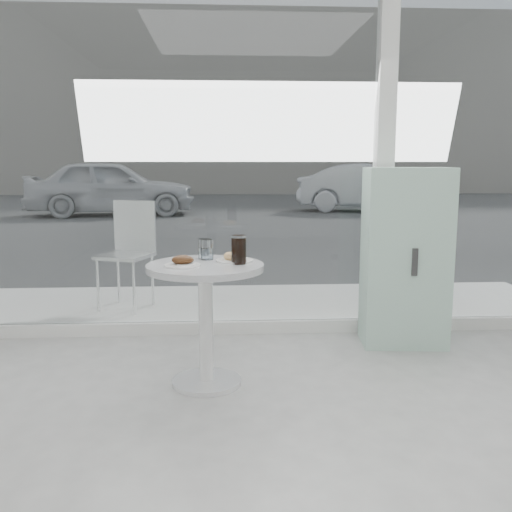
{
  "coord_description": "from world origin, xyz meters",
  "views": [
    {
      "loc": [
        -0.4,
        -1.54,
        1.38
      ],
      "look_at": [
        -0.2,
        1.7,
        0.85
      ],
      "focal_mm": 40.0,
      "sensor_mm": 36.0,
      "label": 1
    }
  ],
  "objects": [
    {
      "name": "water_tumbler_a",
      "position": [
        -0.51,
        2.11,
        0.83
      ],
      "size": [
        0.08,
        0.08,
        0.13
      ],
      "color": "white",
      "rests_on": "main_table"
    },
    {
      "name": "water_tumbler_b",
      "position": [
        -0.49,
        2.07,
        0.83
      ],
      "size": [
        0.08,
        0.08,
        0.13
      ],
      "color": "white",
      "rests_on": "main_table"
    },
    {
      "name": "storefront",
      "position": [
        0.07,
        3.0,
        1.71
      ],
      "size": [
        5.0,
        0.14,
        3.0
      ],
      "color": "white",
      "rests_on": "ground"
    },
    {
      "name": "patio_chair",
      "position": [
        -1.26,
        3.75,
        0.61
      ],
      "size": [
        0.55,
        0.55,
        0.98
      ],
      "rotation": [
        0.0,
        0.0,
        -0.35
      ],
      "color": "white",
      "rests_on": "patio_deck"
    },
    {
      "name": "plate_fritter",
      "position": [
        -0.63,
        1.83,
        0.8
      ],
      "size": [
        0.22,
        0.22,
        0.07
      ],
      "color": "white",
      "rests_on": "main_table"
    },
    {
      "name": "car_silver",
      "position": [
        3.88,
        14.64,
        0.68
      ],
      "size": [
        4.36,
        2.37,
        1.36
      ],
      "primitive_type": "imported",
      "rotation": [
        0.0,
        0.0,
        1.34
      ],
      "color": "#B0B2B8",
      "rests_on": "street"
    },
    {
      "name": "car_white",
      "position": [
        -3.32,
        13.9,
        0.74
      ],
      "size": [
        4.55,
        2.29,
        1.49
      ],
      "primitive_type": "imported",
      "rotation": [
        0.0,
        0.0,
        1.7
      ],
      "color": "silver",
      "rests_on": "street"
    },
    {
      "name": "far_building",
      "position": [
        0.0,
        25.0,
        4.0
      ],
      "size": [
        40.0,
        2.0,
        8.0
      ],
      "primitive_type": "cube",
      "color": "gray",
      "rests_on": "ground"
    },
    {
      "name": "main_table",
      "position": [
        -0.5,
        1.9,
        0.55
      ],
      "size": [
        0.72,
        0.72,
        0.77
      ],
      "color": "white",
      "rests_on": "ground"
    },
    {
      "name": "cola_glass",
      "position": [
        -0.29,
        1.9,
        0.86
      ],
      "size": [
        0.09,
        0.09,
        0.18
      ],
      "color": "white",
      "rests_on": "main_table"
    },
    {
      "name": "patio_deck",
      "position": [
        0.0,
        3.8,
        0.03
      ],
      "size": [
        5.6,
        1.6,
        0.05
      ],
      "primitive_type": "cube",
      "color": "white",
      "rests_on": "ground"
    },
    {
      "name": "plate_donut",
      "position": [
        -0.32,
        1.99,
        0.79
      ],
      "size": [
        0.24,
        0.24,
        0.06
      ],
      "color": "white",
      "rests_on": "main_table"
    },
    {
      "name": "mint_cabinet",
      "position": [
        0.99,
        2.65,
        0.67
      ],
      "size": [
        0.66,
        0.47,
        1.35
      ],
      "rotation": [
        0.0,
        0.0,
        -0.1
      ],
      "color": "#A5D3BE",
      "rests_on": "ground"
    },
    {
      "name": "street",
      "position": [
        0.0,
        16.0,
        -0.0
      ],
      "size": [
        40.0,
        24.0,
        0.0
      ],
      "primitive_type": "cube",
      "color": "#343434",
      "rests_on": "ground"
    }
  ]
}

